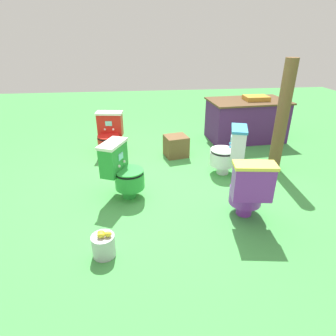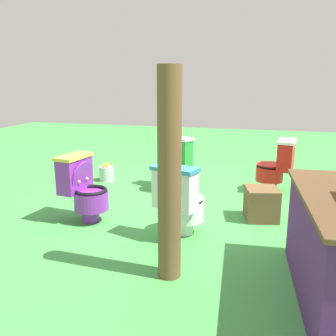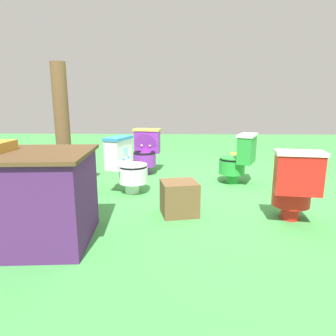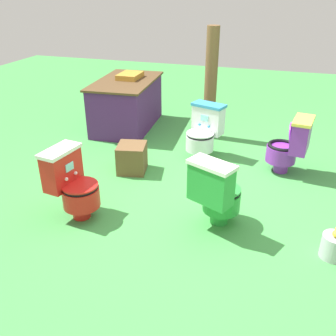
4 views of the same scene
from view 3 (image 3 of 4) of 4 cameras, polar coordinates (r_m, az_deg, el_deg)
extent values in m
plane|color=#429947|center=(4.17, 7.89, -3.82)|extent=(14.00, 14.00, 0.00)
cylinder|color=green|center=(4.48, 12.16, -1.94)|extent=(0.24, 0.24, 0.14)
cylinder|color=green|center=(4.44, 12.01, 0.21)|extent=(0.49, 0.49, 0.20)
torus|color=black|center=(4.42, 12.07, 1.63)|extent=(0.47, 0.47, 0.04)
cylinder|color=white|center=(4.43, 12.04, 0.97)|extent=(0.32, 0.32, 0.01)
cube|color=green|center=(4.35, 14.72, 3.37)|extent=(0.34, 0.45, 0.37)
cube|color=white|center=(4.33, 14.87, 6.03)|extent=(0.37, 0.48, 0.04)
cube|color=#8CE0E5|center=(4.36, 13.45, 4.13)|extent=(0.05, 0.10, 0.08)
cylinder|color=green|center=(4.42, 12.08, 1.91)|extent=(0.48, 0.48, 0.02)
sphere|color=white|center=(4.31, 13.13, 2.70)|extent=(0.04, 0.04, 0.04)
sphere|color=white|center=(4.45, 13.54, 2.97)|extent=(0.04, 0.04, 0.04)
cylinder|color=white|center=(3.94, -6.81, -3.72)|extent=(0.23, 0.23, 0.14)
cylinder|color=white|center=(3.89, -6.61, -1.34)|extent=(0.47, 0.47, 0.20)
torus|color=black|center=(3.86, -6.65, 0.27)|extent=(0.44, 0.44, 0.04)
cylinder|color=#338CBF|center=(3.87, -6.63, -0.48)|extent=(0.30, 0.30, 0.01)
cube|color=white|center=(3.92, -9.33, 2.66)|extent=(0.31, 0.45, 0.37)
cube|color=#338CBF|center=(3.90, -9.44, 5.60)|extent=(0.34, 0.48, 0.04)
cube|color=#8CE0E5|center=(3.87, -8.04, 3.31)|extent=(0.04, 0.11, 0.08)
cylinder|color=white|center=(3.86, -6.66, 0.59)|extent=(0.45, 0.45, 0.02)
sphere|color=#338CBF|center=(3.95, -7.48, 2.03)|extent=(0.04, 0.04, 0.04)
sphere|color=#338CBF|center=(3.82, -8.43, 1.67)|extent=(0.04, 0.04, 0.04)
cylinder|color=red|center=(3.31, 22.14, -7.79)|extent=(0.20, 0.20, 0.14)
cylinder|color=red|center=(3.27, 22.32, -4.87)|extent=(0.42, 0.42, 0.20)
torus|color=black|center=(3.24, 22.48, -2.98)|extent=(0.40, 0.40, 0.04)
cylinder|color=white|center=(3.26, 22.40, -3.86)|extent=(0.27, 0.27, 0.01)
cube|color=red|center=(3.02, 23.50, -1.17)|extent=(0.43, 0.25, 0.37)
cube|color=white|center=(2.98, 23.83, 2.63)|extent=(0.46, 0.28, 0.04)
cube|color=#8CE0E5|center=(3.10, 23.16, 0.16)|extent=(0.11, 0.02, 0.08)
cylinder|color=red|center=(3.24, 22.51, -2.60)|extent=(0.41, 0.41, 0.02)
sphere|color=white|center=(3.11, 21.74, -1.57)|extent=(0.04, 0.04, 0.04)
sphere|color=white|center=(3.15, 24.23, -1.65)|extent=(0.04, 0.04, 0.04)
cylinder|color=purple|center=(4.95, -4.39, -0.31)|extent=(0.20, 0.20, 0.14)
cylinder|color=purple|center=(4.90, -4.48, 1.58)|extent=(0.42, 0.42, 0.20)
torus|color=black|center=(4.88, -4.51, 2.87)|extent=(0.40, 0.40, 0.04)
cylinder|color=#EACC4C|center=(4.89, -4.50, 2.27)|extent=(0.27, 0.27, 0.01)
cube|color=purple|center=(5.05, -3.97, 4.96)|extent=(0.43, 0.25, 0.37)
cube|color=#EACC4C|center=(5.02, -4.00, 7.26)|extent=(0.46, 0.27, 0.04)
cube|color=#8CE0E5|center=(4.94, -4.26, 5.38)|extent=(0.11, 0.02, 0.08)
cylinder|color=purple|center=(4.95, -4.24, 4.64)|extent=(0.36, 0.14, 0.35)
sphere|color=#EACC4C|center=(4.94, -3.46, 4.21)|extent=(0.04, 0.04, 0.04)
sphere|color=#EACC4C|center=(4.97, -5.04, 4.24)|extent=(0.04, 0.04, 0.04)
cube|color=#4C2360|center=(2.84, -28.90, -5.35)|extent=(1.45, 0.90, 0.74)
cylinder|color=brown|center=(3.95, -19.37, 6.69)|extent=(0.18, 0.18, 1.62)
cube|color=brown|center=(3.16, 2.15, -5.71)|extent=(0.43, 0.41, 0.35)
cylinder|color=#B7B7BF|center=(5.51, 12.58, 1.17)|extent=(0.22, 0.22, 0.22)
ellipsoid|color=yellow|center=(5.51, 12.70, 2.63)|extent=(0.07, 0.05, 0.05)
ellipsoid|color=yellow|center=(5.48, 12.78, 2.57)|extent=(0.07, 0.05, 0.05)
ellipsoid|color=yellow|center=(5.49, 12.06, 2.63)|extent=(0.07, 0.05, 0.05)
camera|label=1|loc=(7.52, 7.23, 18.23)|focal=30.29mm
camera|label=2|loc=(5.01, -52.83, 11.91)|focal=39.73mm
camera|label=4|loc=(6.24, 43.80, 18.64)|focal=40.08mm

